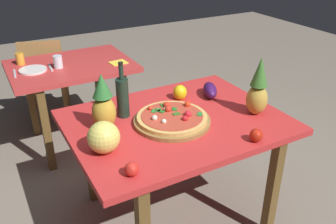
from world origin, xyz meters
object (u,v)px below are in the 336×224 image
display_table (176,131)px  pineapple_right (258,89)px  dinner_plate (33,70)px  pizza_board (172,121)px  knife_utensil (50,68)px  pizza (172,117)px  background_table (72,77)px  drinking_glass_juice (20,59)px  wine_bottle (123,97)px  fork_utensil (15,73)px  napkin_folded (118,63)px  melon (104,137)px  bell_pepper (180,92)px  eggplant (210,90)px  dining_chair (45,74)px  drinking_glass_water (58,62)px  pineapple_left (103,105)px  tomato_beside_pepper (132,169)px  tomato_near_board (256,135)px

display_table → pineapple_right: (0.47, -0.17, 0.25)m
display_table → dinner_plate: bearing=115.3°
pizza_board → knife_utensil: size_ratio=2.55×
pizza → background_table: bearing=100.9°
drinking_glass_juice → display_table: bearing=-66.0°
pizza → wine_bottle: 0.32m
fork_utensil → napkin_folded: size_ratio=1.29×
melon → bell_pepper: melon is taller
pizza → eggplant: (0.41, 0.20, 0.01)m
dining_chair → drinking_glass_water: bearing=108.0°
pizza → display_table: bearing=31.0°
dining_chair → pineapple_right: size_ratio=2.31×
pizza → fork_utensil: 1.48m
pizza → melon: bearing=-167.5°
pineapple_left → pineapple_right: bearing=-17.6°
display_table → melon: size_ratio=7.54×
bell_pepper → fork_utensil: size_ratio=0.57×
pineapple_left → dinner_plate: pineapple_left is taller
knife_utensil → dinner_plate: bearing=-176.4°
background_table → tomato_beside_pepper: (-0.16, -1.68, 0.15)m
pineapple_left → tomato_near_board: pineapple_left is taller
tomato_near_board → knife_utensil: 1.85m
pineapple_right → dining_chair: bearing=113.2°
wine_bottle → drinking_glass_juice: wine_bottle is taller
pizza_board → eggplant: (0.42, 0.21, 0.03)m
dining_chair → tomato_beside_pepper: bearing=105.7°
melon → dinner_plate: melon is taller
wine_bottle → napkin_folded: size_ratio=2.50×
eggplant → knife_utensil: eggplant is taller
pineapple_right → knife_utensil: size_ratio=2.05×
tomato_near_board → drinking_glass_juice: (-0.92, 1.92, 0.01)m
melon → fork_utensil: bearing=99.9°
pineapple_left → pineapple_right: size_ratio=0.91×
dinner_plate → fork_utensil: 0.14m
melon → pizza: bearing=12.5°
bell_pepper → knife_utensil: bearing=121.5°
pizza → eggplant: eggplant is taller
display_table → bell_pepper: (0.17, 0.24, 0.13)m
pineapple_right → eggplant: (-0.10, 0.35, -0.12)m
wine_bottle → dinner_plate: 1.14m
background_table → bell_pepper: (0.46, -1.05, 0.16)m
knife_utensil → drinking_glass_water: bearing=-19.0°
pineapple_right → pineapple_left: bearing=162.4°
tomato_beside_pepper → napkin_folded: 1.60m
dinner_plate → pizza: bearing=-66.5°
dining_chair → eggplant: same height
dining_chair → tomato_beside_pepper: size_ratio=12.14×
drinking_glass_water → napkin_folded: drinking_glass_water is taller
wine_bottle → display_table: bearing=-36.7°
display_table → background_table: bearing=102.8°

